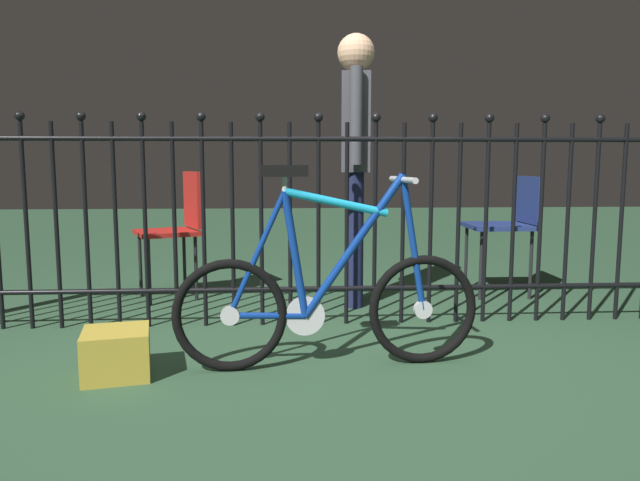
{
  "coord_description": "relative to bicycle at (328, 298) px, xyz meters",
  "views": [
    {
      "loc": [
        -0.15,
        -2.71,
        0.92
      ],
      "look_at": [
        0.02,
        0.2,
        0.55
      ],
      "focal_mm": 33.41,
      "sensor_mm": 36.0,
      "label": 1
    }
  ],
  "objects": [
    {
      "name": "chair_red",
      "position": [
        -0.93,
        1.51,
        0.21
      ],
      "size": [
        0.51,
        0.51,
        0.88
      ],
      "color": "black",
      "rests_on": "ground"
    },
    {
      "name": "display_crate",
      "position": [
        -0.93,
        -0.07,
        -0.22
      ],
      "size": [
        0.33,
        0.33,
        0.21
      ],
      "primitive_type": "cube",
      "rotation": [
        0.0,
        0.0,
        0.21
      ],
      "color": "#B29933",
      "rests_on": "ground"
    },
    {
      "name": "bicycle",
      "position": [
        0.0,
        0.0,
        0.0
      ],
      "size": [
        1.4,
        0.4,
        0.92
      ],
      "color": "black",
      "rests_on": "ground"
    },
    {
      "name": "iron_fence",
      "position": [
        -0.1,
        0.75,
        0.32
      ],
      "size": [
        4.54,
        0.07,
        1.27
      ],
      "color": "black",
      "rests_on": "ground"
    },
    {
      "name": "person_visitor",
      "position": [
        0.27,
        1.23,
        0.73
      ],
      "size": [
        0.24,
        0.47,
        1.74
      ],
      "color": "#191E3F",
      "rests_on": "ground"
    },
    {
      "name": "chair_navy",
      "position": [
        1.4,
        1.47,
        0.21
      ],
      "size": [
        0.44,
        0.44,
        0.84
      ],
      "color": "black",
      "rests_on": "ground"
    },
    {
      "name": "ground_plane",
      "position": [
        -0.04,
        0.08,
        -0.32
      ],
      "size": [
        20.0,
        20.0,
        0.0
      ],
      "primitive_type": "plane",
      "color": "#2D4F35"
    }
  ]
}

